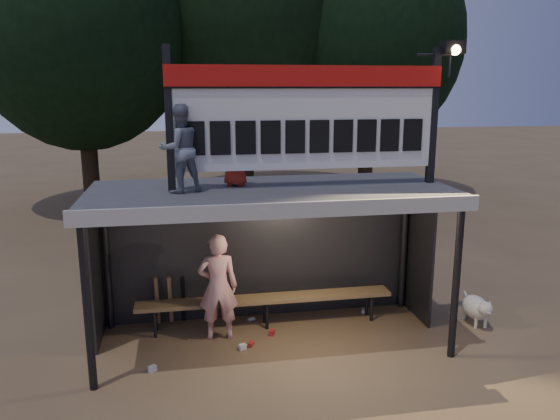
# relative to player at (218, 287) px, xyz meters

# --- Properties ---
(ground) EXTENTS (80.00, 80.00, 0.00)m
(ground) POSITION_rel_player_xyz_m (0.75, -0.26, -0.81)
(ground) COLOR brown
(ground) RESTS_ON ground
(player) EXTENTS (0.61, 0.42, 1.61)m
(player) POSITION_rel_player_xyz_m (0.00, 0.00, 0.00)
(player) COLOR white
(player) RESTS_ON ground
(child_a) EXTENTS (0.69, 0.62, 1.15)m
(child_a) POSITION_rel_player_xyz_m (-0.47, -0.39, 2.09)
(child_a) COLOR slate
(child_a) RESTS_ON dugout_shelter
(child_b) EXTENTS (0.49, 0.40, 0.88)m
(child_b) POSITION_rel_player_xyz_m (0.29, -0.04, 1.95)
(child_b) COLOR maroon
(child_b) RESTS_ON dugout_shelter
(dugout_shelter) EXTENTS (5.10, 2.08, 2.32)m
(dugout_shelter) POSITION_rel_player_xyz_m (0.75, -0.01, 1.04)
(dugout_shelter) COLOR #3D3D3F
(dugout_shelter) RESTS_ON ground
(scoreboard_assembly) EXTENTS (4.10, 0.27, 1.99)m
(scoreboard_assembly) POSITION_rel_player_xyz_m (1.31, -0.27, 2.52)
(scoreboard_assembly) COLOR black
(scoreboard_assembly) RESTS_ON dugout_shelter
(bench) EXTENTS (4.00, 0.35, 0.48)m
(bench) POSITION_rel_player_xyz_m (0.75, 0.29, -0.37)
(bench) COLOR olive
(bench) RESTS_ON ground
(tree_left) EXTENTS (6.46, 6.46, 9.27)m
(tree_left) POSITION_rel_player_xyz_m (-3.25, 9.74, 4.71)
(tree_left) COLOR #312315
(tree_left) RESTS_ON ground
(tree_mid) EXTENTS (7.22, 7.22, 10.36)m
(tree_mid) POSITION_rel_player_xyz_m (1.75, 11.24, 5.36)
(tree_mid) COLOR #302215
(tree_mid) RESTS_ON ground
(tree_right) EXTENTS (6.08, 6.08, 8.72)m
(tree_right) POSITION_rel_player_xyz_m (5.75, 10.24, 4.38)
(tree_right) COLOR #322416
(tree_right) RESTS_ON ground
(dog) EXTENTS (0.36, 0.81, 0.49)m
(dog) POSITION_rel_player_xyz_m (4.05, -0.25, -0.53)
(dog) COLOR beige
(dog) RESTS_ON ground
(bats) EXTENTS (0.47, 0.32, 0.84)m
(bats) POSITION_rel_player_xyz_m (-0.72, 0.56, -0.38)
(bats) COLOR olive
(bats) RESTS_ON ground
(litter) EXTENTS (3.50, 1.48, 0.08)m
(litter) POSITION_rel_player_xyz_m (0.58, -0.14, -0.77)
(litter) COLOR #B41E23
(litter) RESTS_ON ground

